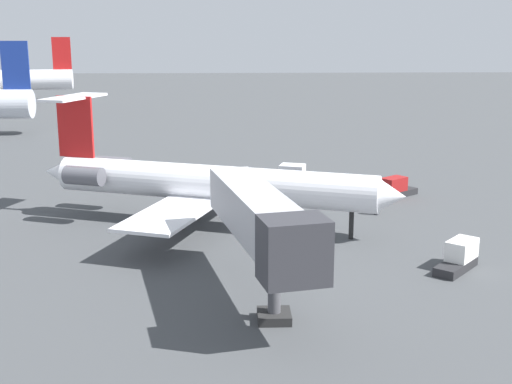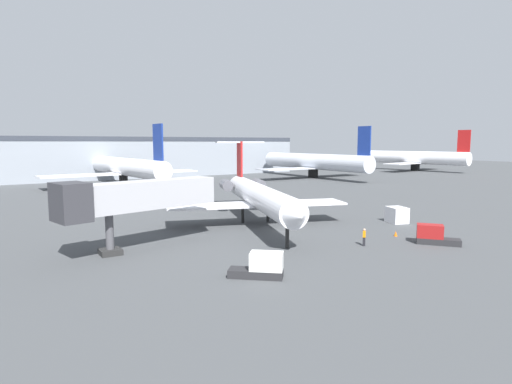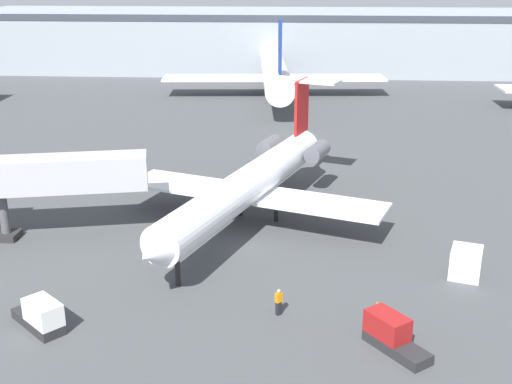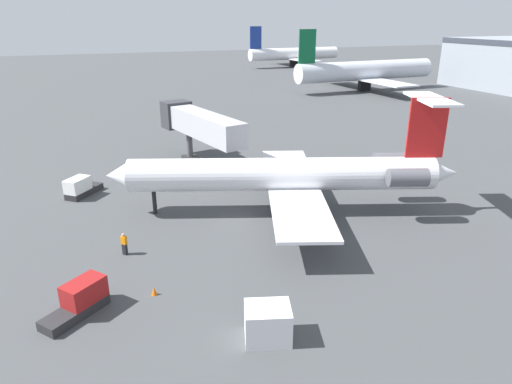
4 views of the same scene
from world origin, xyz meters
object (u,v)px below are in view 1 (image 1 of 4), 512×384
Objects in this scene: ground_crew_marshaller at (376,205)px; baggage_tug_lead at (396,188)px; traffic_cone_near at (351,195)px; cargo_container_uld at (292,174)px; jet_bridge at (264,222)px; baggage_tug_trailing at (459,257)px; regional_jet at (202,182)px.

baggage_tug_lead reaches higher than ground_crew_marshaller.
traffic_cone_near is (5.98, 1.08, -0.58)m from ground_crew_marshaller.
cargo_container_uld is (6.10, 9.21, 0.13)m from baggage_tug_lead.
jet_bridge is 9.21× the size of ground_crew_marshaller.
baggage_tug_lead is at bearing -28.45° from jet_bridge.
baggage_tug_lead is 1.38× the size of cargo_container_uld.
traffic_cone_near is (19.50, 3.64, -0.56)m from baggage_tug_trailing.
jet_bridge is at bearing 151.08° from ground_crew_marshaller.
jet_bridge reaches higher than ground_crew_marshaller.
regional_jet is 17.34× the size of ground_crew_marshaller.
baggage_tug_trailing is at bearing -67.11° from jet_bridge.
regional_jet is at bearing 100.30° from ground_crew_marshaller.
traffic_cone_near is (-6.37, -4.95, -0.69)m from cargo_container_uld.
baggage_tug_trailing is (-10.88, -17.11, -2.75)m from regional_jet.
regional_jet is 15.04m from ground_crew_marshaller.
cargo_container_uld is at bearing -8.15° from jet_bridge.
jet_bridge is at bearing 112.89° from baggage_tug_trailing.
regional_jet is 20.02m from baggage_tug_lead.
jet_bridge is at bearing 171.85° from cargo_container_uld.
jet_bridge is 5.35× the size of cargo_container_uld.
baggage_tug_trailing is (5.52, -13.09, -4.07)m from jet_bridge.
cargo_container_uld is 8.10m from traffic_cone_near.
cargo_container_uld reaches higher than ground_crew_marshaller.
ground_crew_marshaller is 13.77m from baggage_tug_trailing.
cargo_container_uld reaches higher than baggage_tug_trailing.
cargo_container_uld reaches higher than traffic_cone_near.
baggage_tug_trailing reaches higher than ground_crew_marshaller.
jet_bridge is 22.14m from ground_crew_marshaller.
regional_jet reaches higher than jet_bridge.
baggage_tug_trailing is 19.85m from traffic_cone_near.
regional_jet is 10.07× the size of cargo_container_uld.
ground_crew_marshaller is (2.64, -14.55, -2.73)m from regional_jet.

